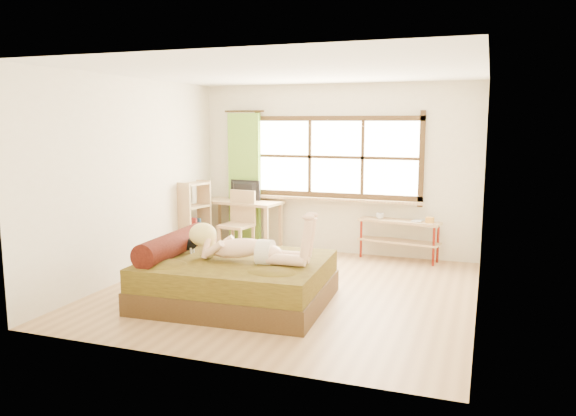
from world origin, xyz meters
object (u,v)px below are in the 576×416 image
at_px(bed, 233,279).
at_px(desk, 242,207).
at_px(kitten, 186,242).
at_px(woman, 246,234).
at_px(bookshelf, 194,218).
at_px(chair, 239,219).
at_px(pipe_shelf, 400,231).

xyz_separation_m(bed, desk, (-1.05, 2.60, 0.42)).
relative_size(kitten, desk, 0.23).
distance_m(kitten, desk, 2.53).
bearing_deg(kitten, woman, -12.66).
xyz_separation_m(kitten, bookshelf, (-0.94, 1.89, -0.05)).
height_order(chair, pipe_shelf, chair).
xyz_separation_m(desk, bookshelf, (-0.56, -0.61, -0.11)).
bearing_deg(bookshelf, pipe_shelf, 25.96).
height_order(woman, kitten, woman).
bearing_deg(bed, desk, 109.14).
distance_m(chair, pipe_shelf, 2.53).
bearing_deg(kitten, bookshelf, 113.63).
height_order(bed, pipe_shelf, bed).
bearing_deg(desk, bed, -60.36).
bearing_deg(bookshelf, kitten, -50.55).
xyz_separation_m(woman, pipe_shelf, (1.34, 2.77, -0.38)).
distance_m(woman, pipe_shelf, 3.10).
distance_m(bed, kitten, 0.77).
bearing_deg(chair, woman, -55.91).
bearing_deg(woman, bed, 163.91).
xyz_separation_m(woman, bookshelf, (-1.81, 2.04, -0.24)).
xyz_separation_m(kitten, chair, (-0.27, 2.14, -0.08)).
distance_m(bed, chair, 2.45).
relative_size(bed, desk, 1.58).
height_order(woman, chair, woman).
height_order(woman, desk, woman).
relative_size(bed, woman, 1.48).
relative_size(woman, kitten, 4.67).
distance_m(pipe_shelf, bookshelf, 3.23).
bearing_deg(chair, kitten, -75.13).
bearing_deg(bookshelf, woman, -35.45).
height_order(bed, woman, woman).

